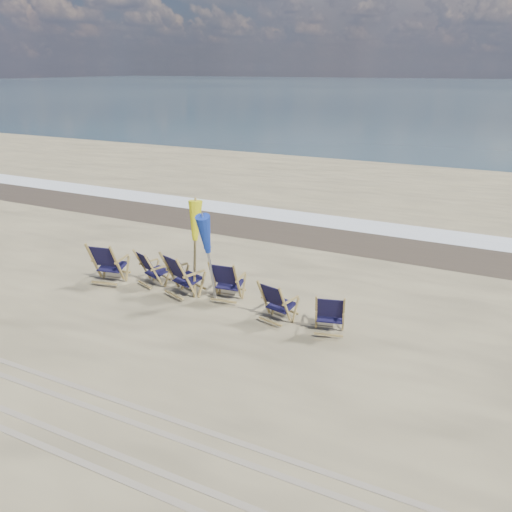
{
  "coord_description": "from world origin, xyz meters",
  "views": [
    {
      "loc": [
        4.42,
        -6.97,
        4.76
      ],
      "look_at": [
        0.0,
        2.2,
        0.9
      ],
      "focal_mm": 35.0,
      "sensor_mm": 36.0,
      "label": 1
    }
  ],
  "objects_px": {
    "beach_chair_1": "(154,272)",
    "beach_chair_3": "(237,283)",
    "beach_chair_5": "(344,316)",
    "beach_chair_2": "(186,279)",
    "beach_chair_0": "(117,265)",
    "umbrella_yellow": "(194,227)",
    "beach_chair_4": "(285,306)",
    "umbrella_blue": "(209,234)"
  },
  "relations": [
    {
      "from": "beach_chair_1",
      "to": "beach_chair_5",
      "type": "distance_m",
      "value": 4.47
    },
    {
      "from": "beach_chair_0",
      "to": "beach_chair_1",
      "type": "bearing_deg",
      "value": -177.62
    },
    {
      "from": "beach_chair_0",
      "to": "beach_chair_5",
      "type": "xyz_separation_m",
      "value": [
        5.33,
        -0.02,
        -0.09
      ]
    },
    {
      "from": "beach_chair_1",
      "to": "beach_chair_5",
      "type": "xyz_separation_m",
      "value": [
        4.46,
        -0.21,
        -0.0
      ]
    },
    {
      "from": "beach_chair_4",
      "to": "beach_chair_5",
      "type": "distance_m",
      "value": 1.13
    },
    {
      "from": "beach_chair_1",
      "to": "beach_chair_4",
      "type": "xyz_separation_m",
      "value": [
        3.34,
        -0.34,
        0.01
      ]
    },
    {
      "from": "beach_chair_5",
      "to": "umbrella_blue",
      "type": "height_order",
      "value": "umbrella_blue"
    },
    {
      "from": "beach_chair_5",
      "to": "beach_chair_3",
      "type": "bearing_deg",
      "value": -23.77
    },
    {
      "from": "beach_chair_5",
      "to": "umbrella_blue",
      "type": "distance_m",
      "value": 3.15
    },
    {
      "from": "beach_chair_1",
      "to": "beach_chair_2",
      "type": "height_order",
      "value": "beach_chair_2"
    },
    {
      "from": "beach_chair_1",
      "to": "beach_chair_3",
      "type": "relative_size",
      "value": 0.92
    },
    {
      "from": "beach_chair_2",
      "to": "beach_chair_4",
      "type": "height_order",
      "value": "beach_chair_2"
    },
    {
      "from": "beach_chair_2",
      "to": "beach_chair_1",
      "type": "bearing_deg",
      "value": 8.17
    },
    {
      "from": "beach_chair_2",
      "to": "umbrella_yellow",
      "type": "distance_m",
      "value": 1.14
    },
    {
      "from": "beach_chair_0",
      "to": "beach_chair_5",
      "type": "bearing_deg",
      "value": 169.39
    },
    {
      "from": "beach_chair_2",
      "to": "umbrella_yellow",
      "type": "bearing_deg",
      "value": -73.54
    },
    {
      "from": "beach_chair_2",
      "to": "beach_chair_5",
      "type": "xyz_separation_m",
      "value": [
        3.47,
        -0.03,
        -0.08
      ]
    },
    {
      "from": "umbrella_blue",
      "to": "umbrella_yellow",
      "type": "bearing_deg",
      "value": 155.44
    },
    {
      "from": "beach_chair_1",
      "to": "beach_chair_0",
      "type": "bearing_deg",
      "value": 34.6
    },
    {
      "from": "beach_chair_0",
      "to": "beach_chair_4",
      "type": "distance_m",
      "value": 4.21
    },
    {
      "from": "beach_chair_4",
      "to": "beach_chair_5",
      "type": "relative_size",
      "value": 1.03
    },
    {
      "from": "beach_chair_4",
      "to": "beach_chair_3",
      "type": "bearing_deg",
      "value": -7.9
    },
    {
      "from": "beach_chair_4",
      "to": "beach_chair_0",
      "type": "bearing_deg",
      "value": 11.6
    },
    {
      "from": "beach_chair_5",
      "to": "umbrella_yellow",
      "type": "height_order",
      "value": "umbrella_yellow"
    },
    {
      "from": "beach_chair_1",
      "to": "beach_chair_3",
      "type": "height_order",
      "value": "beach_chair_3"
    },
    {
      "from": "beach_chair_0",
      "to": "beach_chair_2",
      "type": "relative_size",
      "value": 1.02
    },
    {
      "from": "beach_chair_3",
      "to": "beach_chair_2",
      "type": "bearing_deg",
      "value": 12.36
    },
    {
      "from": "beach_chair_2",
      "to": "beach_chair_5",
      "type": "distance_m",
      "value": 3.47
    },
    {
      "from": "beach_chair_2",
      "to": "beach_chair_5",
      "type": "bearing_deg",
      "value": -161.55
    },
    {
      "from": "beach_chair_1",
      "to": "umbrella_yellow",
      "type": "distance_m",
      "value": 1.54
    },
    {
      "from": "beach_chair_1",
      "to": "umbrella_blue",
      "type": "height_order",
      "value": "umbrella_blue"
    },
    {
      "from": "umbrella_blue",
      "to": "beach_chair_2",
      "type": "bearing_deg",
      "value": -166.96
    },
    {
      "from": "beach_chair_3",
      "to": "beach_chair_5",
      "type": "height_order",
      "value": "beach_chair_3"
    },
    {
      "from": "umbrella_yellow",
      "to": "beach_chair_0",
      "type": "bearing_deg",
      "value": -168.88
    },
    {
      "from": "beach_chair_3",
      "to": "beach_chair_0",
      "type": "bearing_deg",
      "value": 0.61
    },
    {
      "from": "beach_chair_3",
      "to": "umbrella_yellow",
      "type": "height_order",
      "value": "umbrella_yellow"
    },
    {
      "from": "beach_chair_3",
      "to": "umbrella_yellow",
      "type": "xyz_separation_m",
      "value": [
        -1.03,
        0.0,
        1.11
      ]
    },
    {
      "from": "umbrella_yellow",
      "to": "beach_chair_4",
      "type": "bearing_deg",
      "value": -12.37
    },
    {
      "from": "beach_chair_1",
      "to": "umbrella_yellow",
      "type": "height_order",
      "value": "umbrella_yellow"
    },
    {
      "from": "beach_chair_3",
      "to": "beach_chair_5",
      "type": "xyz_separation_m",
      "value": [
        2.42,
        -0.39,
        -0.04
      ]
    },
    {
      "from": "beach_chair_0",
      "to": "beach_chair_3",
      "type": "height_order",
      "value": "beach_chair_0"
    },
    {
      "from": "beach_chair_4",
      "to": "umbrella_blue",
      "type": "height_order",
      "value": "umbrella_blue"
    }
  ]
}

